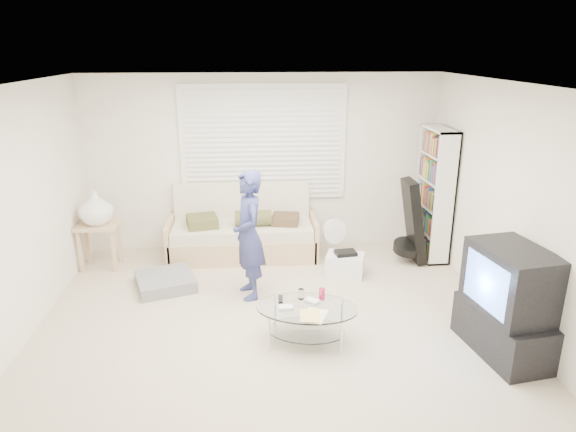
{
  "coord_description": "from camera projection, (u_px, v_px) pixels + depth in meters",
  "views": [
    {
      "loc": [
        -0.24,
        -4.95,
        2.84
      ],
      "look_at": [
        0.19,
        0.3,
        1.09
      ],
      "focal_mm": 32.0,
      "sensor_mm": 36.0,
      "label": 1
    }
  ],
  "objects": [
    {
      "name": "ground",
      "position": [
        273.0,
        320.0,
        5.59
      ],
      "size": [
        5.0,
        5.0,
        0.0
      ],
      "primitive_type": "plane",
      "color": "tan",
      "rests_on": "ground"
    },
    {
      "name": "room_shell",
      "position": [
        269.0,
        164.0,
        5.53
      ],
      "size": [
        5.02,
        4.52,
        2.51
      ],
      "color": "silver",
      "rests_on": "ground"
    },
    {
      "name": "window_blinds",
      "position": [
        263.0,
        143.0,
        7.19
      ],
      "size": [
        2.32,
        0.08,
        1.62
      ],
      "color": "silver",
      "rests_on": "ground"
    },
    {
      "name": "futon_sofa",
      "position": [
        243.0,
        233.0,
        7.24
      ],
      "size": [
        2.06,
        0.83,
        1.01
      ],
      "color": "tan",
      "rests_on": "ground"
    },
    {
      "name": "grey_floor_pillow",
      "position": [
        166.0,
        281.0,
        6.34
      ],
      "size": [
        0.84,
        0.84,
        0.15
      ],
      "primitive_type": "cube",
      "rotation": [
        0.0,
        0.0,
        0.32
      ],
      "color": "slate",
      "rests_on": "ground"
    },
    {
      "name": "side_table",
      "position": [
        96.0,
        211.0,
        6.7
      ],
      "size": [
        0.54,
        0.43,
        1.07
      ],
      "color": "tan",
      "rests_on": "ground"
    },
    {
      "name": "bookshelf",
      "position": [
        434.0,
        194.0,
        7.05
      ],
      "size": [
        0.29,
        0.76,
        1.81
      ],
      "color": "white",
      "rests_on": "ground"
    },
    {
      "name": "guitar_case",
      "position": [
        412.0,
        227.0,
        6.94
      ],
      "size": [
        0.41,
        0.43,
        1.15
      ],
      "color": "black",
      "rests_on": "ground"
    },
    {
      "name": "floor_fan",
      "position": [
        334.0,
        235.0,
        7.12
      ],
      "size": [
        0.36,
        0.24,
        0.58
      ],
      "color": "white",
      "rests_on": "ground"
    },
    {
      "name": "storage_bin",
      "position": [
        345.0,
        264.0,
        6.65
      ],
      "size": [
        0.55,
        0.46,
        0.33
      ],
      "color": "white",
      "rests_on": "ground"
    },
    {
      "name": "tv_unit",
      "position": [
        508.0,
        303.0,
        4.86
      ],
      "size": [
        0.68,
        1.06,
        1.08
      ],
      "color": "black",
      "rests_on": "ground"
    },
    {
      "name": "coffee_table",
      "position": [
        307.0,
        314.0,
        5.11
      ],
      "size": [
        1.12,
        0.84,
        0.5
      ],
      "color": "silver",
      "rests_on": "ground"
    },
    {
      "name": "standing_person",
      "position": [
        249.0,
        235.0,
        5.92
      ],
      "size": [
        0.48,
        0.63,
        1.53
      ],
      "primitive_type": "imported",
      "rotation": [
        0.0,
        0.0,
        -1.34
      ],
      "color": "navy",
      "rests_on": "ground"
    }
  ]
}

